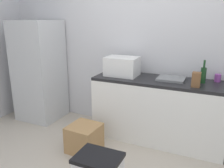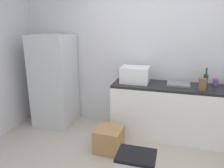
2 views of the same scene
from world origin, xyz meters
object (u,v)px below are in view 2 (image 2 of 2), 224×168
(microwave, at_px, (135,75))
(wine_bottle, at_px, (206,80))
(storage_bin, at_px, (136,168))
(cardboard_box_small, at_px, (109,139))
(knife_block, at_px, (202,85))
(coffee_mug, at_px, (216,82))
(refrigerator, at_px, (54,81))

(microwave, height_order, wine_bottle, wine_bottle)
(storage_bin, bearing_deg, cardboard_box_small, 131.92)
(wine_bottle, height_order, cardboard_box_small, wine_bottle)
(wine_bottle, height_order, knife_block, wine_bottle)
(coffee_mug, relative_size, storage_bin, 0.22)
(coffee_mug, xyz_separation_m, knife_block, (-0.24, -0.37, 0.04))
(storage_bin, bearing_deg, microwave, 101.70)
(cardboard_box_small, bearing_deg, microwave, 71.09)
(microwave, distance_m, coffee_mug, 1.30)
(wine_bottle, xyz_separation_m, cardboard_box_small, (-1.35, -0.76, -0.83))
(storage_bin, bearing_deg, coffee_mug, 55.45)
(wine_bottle, height_order, storage_bin, wine_bottle)
(cardboard_box_small, bearing_deg, knife_block, 23.00)
(wine_bottle, distance_m, storage_bin, 1.77)
(knife_block, bearing_deg, microwave, 170.96)
(refrigerator, relative_size, storage_bin, 3.64)
(knife_block, bearing_deg, wine_bottle, 73.35)
(refrigerator, height_order, microwave, refrigerator)
(microwave, relative_size, cardboard_box_small, 1.17)
(microwave, relative_size, wine_bottle, 1.53)
(wine_bottle, distance_m, cardboard_box_small, 1.76)
(microwave, distance_m, wine_bottle, 1.11)
(refrigerator, relative_size, wine_bottle, 5.58)
(refrigerator, relative_size, cardboard_box_small, 4.25)
(refrigerator, distance_m, microwave, 1.51)
(refrigerator, xyz_separation_m, storage_bin, (1.76, -1.22, -0.65))
(coffee_mug, bearing_deg, knife_block, -123.30)
(coffee_mug, distance_m, storage_bin, 1.94)
(microwave, relative_size, knife_block, 2.56)
(cardboard_box_small, bearing_deg, refrigerator, 152.50)
(wine_bottle, bearing_deg, cardboard_box_small, -150.51)
(coffee_mug, height_order, storage_bin, coffee_mug)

